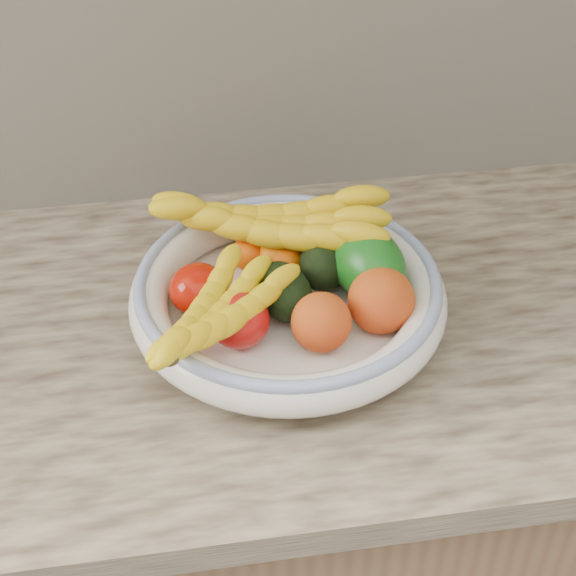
# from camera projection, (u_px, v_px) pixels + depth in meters

# --- Properties ---
(kitchen_counter) EXTENTS (2.44, 0.66, 1.40)m
(kitchen_counter) POSITION_uv_depth(u_px,v_px,m) (286.00, 518.00, 1.41)
(kitchen_counter) COLOR brown
(kitchen_counter) RESTS_ON ground
(fruit_bowl) EXTENTS (0.39, 0.39, 0.08)m
(fruit_bowl) POSITION_uv_depth(u_px,v_px,m) (288.00, 295.00, 1.08)
(fruit_bowl) COLOR white
(fruit_bowl) RESTS_ON kitchen_counter
(clementine_back_left) EXTENTS (0.05, 0.05, 0.04)m
(clementine_back_left) POSITION_uv_depth(u_px,v_px,m) (249.00, 254.00, 1.14)
(clementine_back_left) COLOR #FF5D05
(clementine_back_left) RESTS_ON fruit_bowl
(clementine_back_right) EXTENTS (0.06, 0.06, 0.05)m
(clementine_back_right) POSITION_uv_depth(u_px,v_px,m) (287.00, 235.00, 1.17)
(clementine_back_right) COLOR #ED6505
(clementine_back_right) RESTS_ON fruit_bowl
(clementine_back_mid) EXTENTS (0.07, 0.07, 0.05)m
(clementine_back_mid) POSITION_uv_depth(u_px,v_px,m) (278.00, 256.00, 1.14)
(clementine_back_mid) COLOR orange
(clementine_back_mid) RESTS_ON fruit_bowl
(clementine_extra) EXTENTS (0.05, 0.05, 0.04)m
(clementine_extra) POSITION_uv_depth(u_px,v_px,m) (286.00, 261.00, 1.13)
(clementine_extra) COLOR #F26005
(clementine_extra) RESTS_ON fruit_bowl
(tomato_left) EXTENTS (0.08, 0.08, 0.06)m
(tomato_left) POSITION_uv_depth(u_px,v_px,m) (198.00, 289.00, 1.07)
(tomato_left) COLOR #A91002
(tomato_left) RESTS_ON fruit_bowl
(tomato_near_left) EXTENTS (0.08, 0.08, 0.07)m
(tomato_near_left) POSITION_uv_depth(u_px,v_px,m) (239.00, 320.00, 1.03)
(tomato_near_left) COLOR red
(tomato_near_left) RESTS_ON fruit_bowl
(avocado_center) EXTENTS (0.09, 0.11, 0.06)m
(avocado_center) POSITION_uv_depth(u_px,v_px,m) (284.00, 292.00, 1.06)
(avocado_center) COLOR black
(avocado_center) RESTS_ON fruit_bowl
(avocado_right) EXTENTS (0.10, 0.12, 0.07)m
(avocado_right) POSITION_uv_depth(u_px,v_px,m) (327.00, 261.00, 1.11)
(avocado_right) COLOR black
(avocado_right) RESTS_ON fruit_bowl
(green_mango) EXTENTS (0.14, 0.15, 0.11)m
(green_mango) POSITION_uv_depth(u_px,v_px,m) (367.00, 264.00, 1.09)
(green_mango) COLOR #0F5411
(green_mango) RESTS_ON fruit_bowl
(peach_front) EXTENTS (0.08, 0.08, 0.07)m
(peach_front) POSITION_uv_depth(u_px,v_px,m) (321.00, 322.00, 1.02)
(peach_front) COLOR orange
(peach_front) RESTS_ON fruit_bowl
(peach_right) EXTENTS (0.10, 0.10, 0.08)m
(peach_right) POSITION_uv_depth(u_px,v_px,m) (381.00, 301.00, 1.04)
(peach_right) COLOR orange
(peach_right) RESTS_ON fruit_bowl
(banana_bunch_back) EXTENTS (0.34, 0.19, 0.09)m
(banana_bunch_back) POSITION_uv_depth(u_px,v_px,m) (269.00, 228.00, 1.12)
(banana_bunch_back) COLOR yellow
(banana_bunch_back) RESTS_ON fruit_bowl
(banana_bunch_front) EXTENTS (0.24, 0.26, 0.07)m
(banana_bunch_front) POSITION_uv_depth(u_px,v_px,m) (216.00, 319.00, 1.00)
(banana_bunch_front) COLOR yellow
(banana_bunch_front) RESTS_ON fruit_bowl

